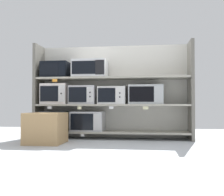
# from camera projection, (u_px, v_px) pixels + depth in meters

# --- Properties ---
(ground) EXTENTS (6.46, 6.00, 0.02)m
(ground) POSITION_uv_depth(u_px,v_px,m) (102.00, 149.00, 3.36)
(ground) COLOR #B2B7BC
(back_panel) EXTENTS (2.66, 0.04, 1.57)m
(back_panel) POSITION_uv_depth(u_px,v_px,m) (114.00, 92.00, 4.60)
(back_panel) COLOR beige
(back_panel) RESTS_ON ground
(upright_left) EXTENTS (0.05, 0.40, 1.57)m
(upright_left) POSITION_uv_depth(u_px,v_px,m) (39.00, 91.00, 4.54)
(upright_left) COLOR #68645B
(upright_left) RESTS_ON ground
(upright_right) EXTENTS (0.05, 0.40, 1.57)m
(upright_right) POSITION_uv_depth(u_px,v_px,m) (191.00, 90.00, 4.21)
(upright_right) COLOR #68645B
(upright_right) RESTS_ON ground
(shelf_0) EXTENTS (2.46, 0.40, 0.03)m
(shelf_0) POSITION_uv_depth(u_px,v_px,m) (112.00, 132.00, 4.36)
(shelf_0) COLOR #ADA899
(shelf_0) RESTS_ON ground
(microwave_0) EXTENTS (0.43, 0.40, 0.32)m
(microwave_0) POSITION_uv_depth(u_px,v_px,m) (56.00, 121.00, 4.48)
(microwave_0) COLOR #272B2B
(microwave_0) RESTS_ON shelf_0
(microwave_1) EXTENTS (0.53, 0.41, 0.32)m
(microwave_1) POSITION_uv_depth(u_px,v_px,m) (88.00, 121.00, 4.41)
(microwave_1) COLOR #B6B6BA
(microwave_1) RESTS_ON shelf_0
(price_tag_0) EXTENTS (0.05, 0.00, 0.05)m
(price_tag_0) POSITION_uv_depth(u_px,v_px,m) (50.00, 135.00, 4.28)
(price_tag_0) COLOR beige
(price_tag_1) EXTENTS (0.06, 0.00, 0.04)m
(price_tag_1) POSITION_uv_depth(u_px,v_px,m) (83.00, 135.00, 4.21)
(price_tag_1) COLOR white
(shelf_1) EXTENTS (2.46, 0.40, 0.03)m
(shelf_1) POSITION_uv_depth(u_px,v_px,m) (112.00, 105.00, 4.37)
(shelf_1) COLOR #ADA899
(microwave_2) EXTENTS (0.43, 0.39, 0.34)m
(microwave_2) POSITION_uv_depth(u_px,v_px,m) (56.00, 94.00, 4.49)
(microwave_2) COLOR silver
(microwave_2) RESTS_ON shelf_1
(microwave_3) EXTENTS (0.43, 0.40, 0.30)m
(microwave_3) POSITION_uv_depth(u_px,v_px,m) (84.00, 95.00, 4.43)
(microwave_3) COLOR #B5B3B9
(microwave_3) RESTS_ON shelf_1
(microwave_4) EXTENTS (0.44, 0.42, 0.28)m
(microwave_4) POSITION_uv_depth(u_px,v_px,m) (112.00, 96.00, 4.37)
(microwave_4) COLOR silver
(microwave_4) RESTS_ON shelf_1
(microwave_5) EXTENTS (0.55, 0.37, 0.31)m
(microwave_5) POSITION_uv_depth(u_px,v_px,m) (146.00, 95.00, 4.30)
(microwave_5) COLOR #B1B6B7
(microwave_5) RESTS_ON shelf_1
(price_tag_2) EXTENTS (0.07, 0.00, 0.04)m
(price_tag_2) POSITION_uv_depth(u_px,v_px,m) (50.00, 108.00, 4.29)
(price_tag_2) COLOR white
(price_tag_3) EXTENTS (0.06, 0.00, 0.05)m
(price_tag_3) POSITION_uv_depth(u_px,v_px,m) (79.00, 108.00, 4.23)
(price_tag_3) COLOR beige
(price_tag_4) EXTENTS (0.07, 0.00, 0.04)m
(price_tag_4) POSITION_uv_depth(u_px,v_px,m) (111.00, 108.00, 4.16)
(price_tag_4) COLOR white
(price_tag_5) EXTENTS (0.08, 0.00, 0.05)m
(price_tag_5) POSITION_uv_depth(u_px,v_px,m) (146.00, 108.00, 4.09)
(price_tag_5) COLOR beige
(shelf_2) EXTENTS (2.46, 0.40, 0.03)m
(shelf_2) POSITION_uv_depth(u_px,v_px,m) (112.00, 78.00, 4.38)
(shelf_2) COLOR #ADA899
(microwave_6) EXTENTS (0.44, 0.40, 0.26)m
(microwave_6) POSITION_uv_depth(u_px,v_px,m) (56.00, 70.00, 4.50)
(microwave_6) COLOR black
(microwave_6) RESTS_ON shelf_2
(microwave_7) EXTENTS (0.56, 0.39, 0.29)m
(microwave_7) POSITION_uv_depth(u_px,v_px,m) (90.00, 69.00, 4.43)
(microwave_7) COLOR silver
(microwave_7) RESTS_ON shelf_2
(price_tag_6) EXTENTS (0.08, 0.00, 0.05)m
(price_tag_6) POSITION_uv_depth(u_px,v_px,m) (55.00, 80.00, 4.29)
(price_tag_6) COLOR orange
(shipping_carton) EXTENTS (0.51, 0.51, 0.44)m
(shipping_carton) POSITION_uv_depth(u_px,v_px,m) (46.00, 128.00, 3.83)
(shipping_carton) COLOR tan
(shipping_carton) RESTS_ON ground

